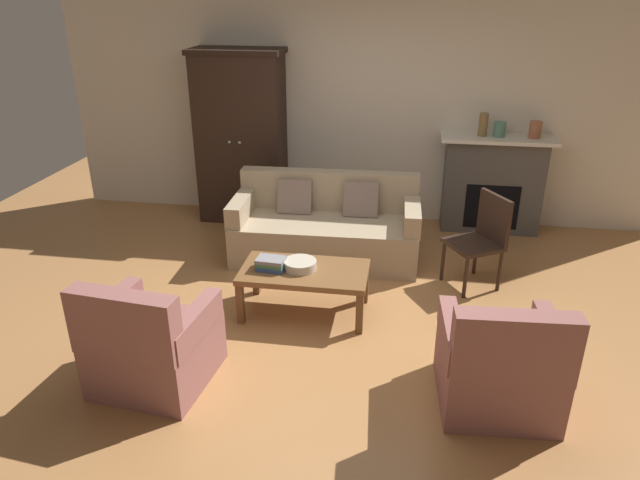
% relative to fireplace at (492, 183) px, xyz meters
% --- Properties ---
extents(ground_plane, '(9.60, 9.60, 0.00)m').
position_rel_fireplace_xyz_m(ground_plane, '(-1.55, -2.30, -0.57)').
color(ground_plane, '#B27A47').
extents(back_wall, '(7.20, 0.10, 2.80)m').
position_rel_fireplace_xyz_m(back_wall, '(-1.55, 0.25, 0.83)').
color(back_wall, silver).
rests_on(back_wall, ground).
extents(fireplace, '(1.26, 0.48, 1.12)m').
position_rel_fireplace_xyz_m(fireplace, '(0.00, 0.00, 0.00)').
color(fireplace, '#4C4947').
rests_on(fireplace, ground).
extents(armoire, '(1.06, 0.57, 2.02)m').
position_rel_fireplace_xyz_m(armoire, '(-2.95, -0.08, 0.44)').
color(armoire, black).
rests_on(armoire, ground).
extents(couch, '(1.94, 0.91, 0.86)m').
position_rel_fireplace_xyz_m(couch, '(-1.78, -1.05, -0.25)').
color(couch, tan).
rests_on(couch, ground).
extents(coffee_table, '(1.10, 0.60, 0.42)m').
position_rel_fireplace_xyz_m(coffee_table, '(-1.80, -2.21, -0.20)').
color(coffee_table, brown).
rests_on(coffee_table, ground).
extents(fruit_bowl, '(0.29, 0.29, 0.08)m').
position_rel_fireplace_xyz_m(fruit_bowl, '(-1.84, -2.20, -0.11)').
color(fruit_bowl, beige).
rests_on(fruit_bowl, coffee_table).
extents(book_stack, '(0.26, 0.19, 0.11)m').
position_rel_fireplace_xyz_m(book_stack, '(-2.09, -2.25, -0.10)').
color(book_stack, '#38569E').
rests_on(book_stack, coffee_table).
extents(mantel_vase_bronze, '(0.10, 0.10, 0.25)m').
position_rel_fireplace_xyz_m(mantel_vase_bronze, '(-0.18, -0.02, 0.68)').
color(mantel_vase_bronze, olive).
rests_on(mantel_vase_bronze, fireplace).
extents(mantel_vase_jade, '(0.14, 0.14, 0.16)m').
position_rel_fireplace_xyz_m(mantel_vase_jade, '(-0.00, -0.02, 0.63)').
color(mantel_vase_jade, slate).
rests_on(mantel_vase_jade, fireplace).
extents(mantel_vase_terracotta, '(0.14, 0.14, 0.18)m').
position_rel_fireplace_xyz_m(mantel_vase_terracotta, '(0.38, -0.02, 0.64)').
color(mantel_vase_terracotta, '#A86042').
rests_on(mantel_vase_terracotta, fireplace).
extents(armchair_near_left, '(0.85, 0.85, 0.88)m').
position_rel_fireplace_xyz_m(armchair_near_left, '(-2.71, -3.36, -0.25)').
color(armchair_near_left, '#935B56').
rests_on(armchair_near_left, ground).
extents(armchair_near_right, '(0.82, 0.82, 0.88)m').
position_rel_fireplace_xyz_m(armchair_near_right, '(-0.28, -3.22, -0.25)').
color(armchair_near_right, '#935B56').
rests_on(armchair_near_right, ground).
extents(side_chair_wooden, '(0.60, 0.60, 0.90)m').
position_rel_fireplace_xyz_m(side_chair_wooden, '(-0.24, -1.43, -0.06)').
color(side_chair_wooden, black).
rests_on(side_chair_wooden, ground).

